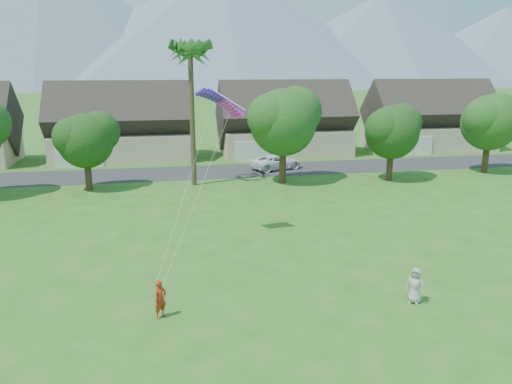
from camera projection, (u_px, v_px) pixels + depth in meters
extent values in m
plane|color=#2D6019|center=(310.00, 361.00, 17.88)|extent=(500.00, 500.00, 0.00)
cube|color=#2D2D30|center=(210.00, 172.00, 50.24)|extent=(90.00, 7.00, 0.01)
imported|color=#B12D14|center=(160.00, 299.00, 20.81)|extent=(0.72, 0.70, 1.67)
imported|color=#AFB0AC|center=(415.00, 285.00, 22.15)|extent=(0.94, 0.93, 1.64)
imported|color=white|center=(276.00, 162.00, 51.34)|extent=(5.93, 4.21, 1.50)
cone|color=slate|center=(50.00, 16.00, 246.55)|extent=(190.00, 190.00, 70.00)
cone|color=slate|center=(221.00, 27.00, 263.42)|extent=(240.00, 240.00, 62.00)
cone|color=slate|center=(379.00, 40.00, 281.72)|extent=(200.00, 200.00, 50.00)
cone|color=slate|center=(504.00, 46.00, 297.29)|extent=(180.00, 180.00, 45.00)
cube|color=beige|center=(123.00, 146.00, 56.76)|extent=(15.00, 8.00, 3.00)
cube|color=#382D28|center=(121.00, 117.00, 55.96)|extent=(15.75, 8.15, 8.15)
cube|color=silver|center=(79.00, 157.00, 52.21)|extent=(4.80, 0.12, 2.20)
cube|color=beige|center=(284.00, 142.00, 60.32)|extent=(15.00, 8.00, 3.00)
cube|color=#382D28|center=(285.00, 114.00, 59.52)|extent=(15.75, 8.15, 8.15)
cube|color=silver|center=(257.00, 151.00, 55.76)|extent=(4.80, 0.12, 2.20)
cube|color=beige|center=(428.00, 137.00, 63.87)|extent=(15.00, 8.00, 3.00)
cube|color=#382D28|center=(430.00, 112.00, 63.07)|extent=(15.75, 8.15, 8.15)
cube|color=silver|center=(413.00, 146.00, 59.32)|extent=(4.80, 0.12, 2.20)
cylinder|color=#47301C|center=(89.00, 177.00, 42.69)|extent=(0.56, 0.56, 2.18)
sphere|color=#214916|center=(85.00, 141.00, 41.93)|extent=(4.62, 4.62, 4.62)
cylinder|color=#47301C|center=(283.00, 167.00, 45.31)|extent=(0.62, 0.62, 2.82)
sphere|color=#214916|center=(283.00, 123.00, 44.33)|extent=(5.98, 5.98, 5.98)
cylinder|color=#47301C|center=(390.00, 168.00, 46.30)|extent=(0.58, 0.58, 2.30)
sphere|color=#214916|center=(392.00, 132.00, 45.49)|extent=(4.90, 4.90, 4.90)
cylinder|color=#47301C|center=(485.00, 160.00, 49.75)|extent=(0.60, 0.60, 2.56)
sphere|color=#214916|center=(490.00, 123.00, 48.86)|extent=(5.44, 5.44, 5.44)
cylinder|color=#4C3D26|center=(192.00, 118.00, 43.18)|extent=(0.44, 0.44, 12.00)
sphere|color=#286021|center=(190.00, 42.00, 41.65)|extent=(3.00, 3.00, 3.00)
cube|color=#4918B9|center=(209.00, 101.00, 28.88)|extent=(1.62, 1.26, 0.50)
cube|color=#DF29C5|center=(234.00, 100.00, 29.15)|extent=(1.62, 1.26, 0.50)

